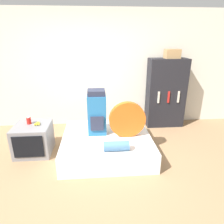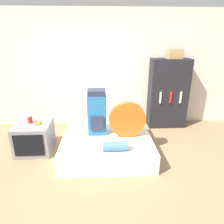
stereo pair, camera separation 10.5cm
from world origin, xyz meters
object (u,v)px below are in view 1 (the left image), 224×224
object	(u,v)px
television	(33,139)
bookshelf	(166,93)
backpack	(97,113)
sleeping_roll	(116,146)
canister	(29,120)
cardboard_box	(172,54)
tent_bag	(127,120)

from	to	relation	value
television	bookshelf	bearing A→B (deg)	20.79
backpack	sleeping_roll	bearing A→B (deg)	-65.84
backpack	sleeping_roll	size ratio (longest dim) A/B	2.04
bookshelf	canister	bearing A→B (deg)	-161.14
television	canister	bearing A→B (deg)	124.68
cardboard_box	backpack	bearing A→B (deg)	-149.01
backpack	tent_bag	distance (m)	0.56
cardboard_box	sleeping_roll	bearing A→B (deg)	-129.85
backpack	bookshelf	distance (m)	1.90
sleeping_roll	bookshelf	xyz separation A→B (m)	(1.32, 1.66, 0.37)
tent_bag	canister	bearing A→B (deg)	172.65
sleeping_roll	cardboard_box	bearing A→B (deg)	50.15
bookshelf	television	bearing A→B (deg)	-159.21
sleeping_roll	television	xyz separation A→B (m)	(-1.45, 0.61, -0.14)
television	sleeping_roll	bearing A→B (deg)	-22.77
backpack	tent_bag	size ratio (longest dim) A/B	1.28
canister	cardboard_box	world-z (taller)	cardboard_box
television	cardboard_box	distance (m)	3.31
bookshelf	cardboard_box	world-z (taller)	cardboard_box
sleeping_roll	backpack	bearing A→B (deg)	114.16
sleeping_roll	television	distance (m)	1.58
tent_bag	television	bearing A→B (deg)	175.25
backpack	television	world-z (taller)	backpack
tent_bag	bookshelf	distance (m)	1.61
backpack	canister	bearing A→B (deg)	177.69
bookshelf	cardboard_box	distance (m)	0.89
television	cardboard_box	xyz separation A→B (m)	(2.82, 1.03, 1.40)
television	cardboard_box	world-z (taller)	cardboard_box
television	canister	distance (m)	0.35
bookshelf	tent_bag	bearing A→B (deg)	-132.22
canister	cardboard_box	bearing A→B (deg)	18.21
backpack	television	bearing A→B (deg)	-178.23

